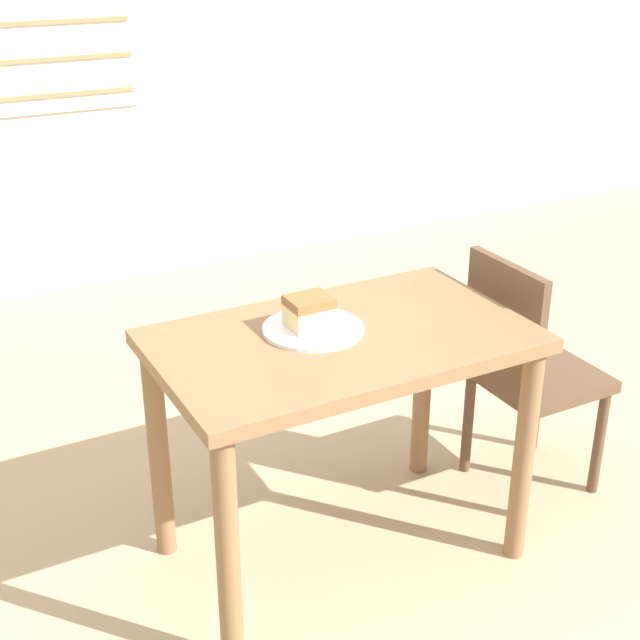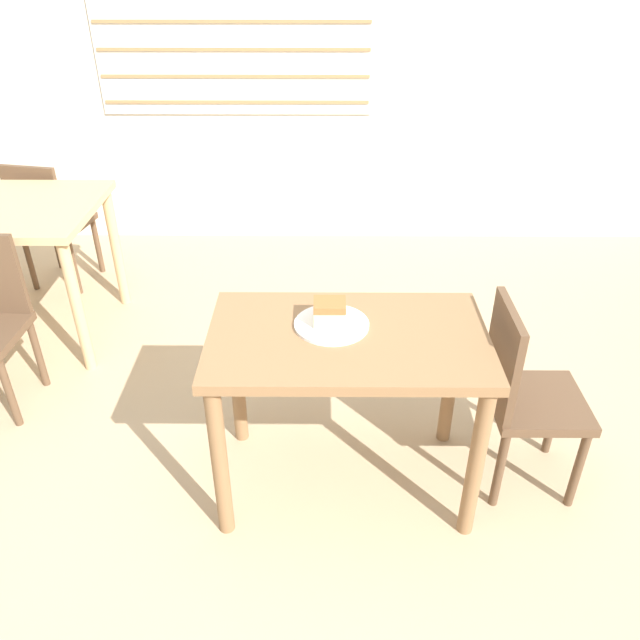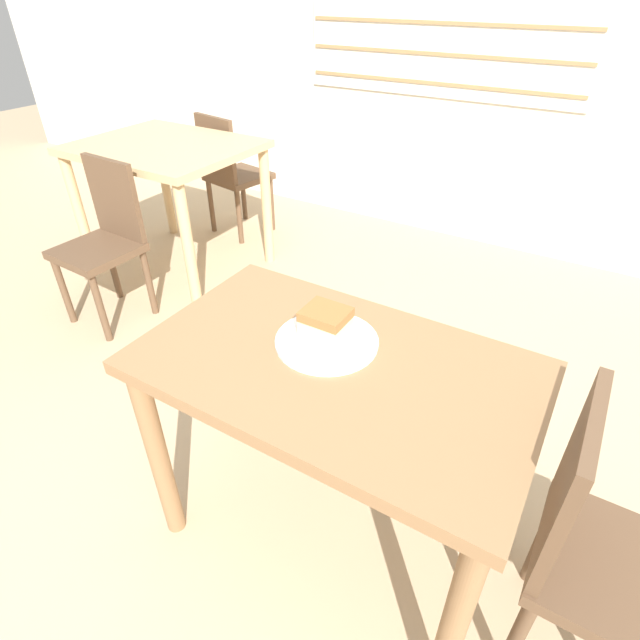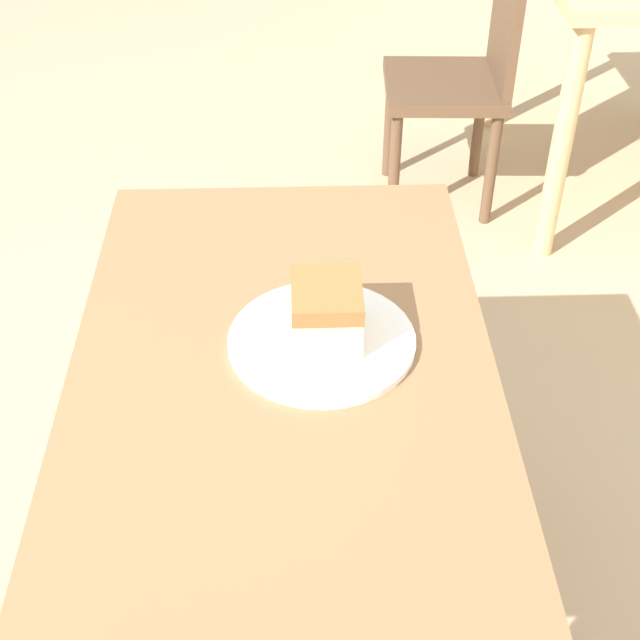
# 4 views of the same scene
# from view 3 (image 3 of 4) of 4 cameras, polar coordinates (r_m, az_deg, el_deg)

# --- Properties ---
(wall_back) EXTENTS (10.00, 0.09, 2.80)m
(wall_back) POSITION_cam_3_polar(r_m,az_deg,el_deg) (3.43, 24.08, 29.76)
(wall_back) COLOR silver
(wall_back) RESTS_ON ground_plane
(dining_table_near) EXTENTS (1.02, 0.62, 0.73)m
(dining_table_near) POSITION_cam_3_polar(r_m,az_deg,el_deg) (1.36, 1.64, -8.85)
(dining_table_near) COLOR olive
(dining_table_near) RESTS_ON ground_plane
(dining_table_far) EXTENTS (0.97, 0.79, 0.77)m
(dining_table_far) POSITION_cam_3_polar(r_m,az_deg,el_deg) (3.13, -17.07, 16.59)
(dining_table_far) COLOR tan
(dining_table_far) RESTS_ON ground_plane
(chair_near_window) EXTENTS (0.36, 0.36, 0.83)m
(chair_near_window) POSITION_cam_3_polar(r_m,az_deg,el_deg) (1.43, 29.00, -21.98)
(chair_near_window) COLOR brown
(chair_near_window) RESTS_ON ground_plane
(chair_far_corner) EXTENTS (0.38, 0.38, 0.83)m
(chair_far_corner) POSITION_cam_3_polar(r_m,az_deg,el_deg) (2.80, -23.35, 8.55)
(chair_far_corner) COLOR brown
(chair_far_corner) RESTS_ON ground_plane
(chair_far_opposite) EXTENTS (0.42, 0.42, 0.83)m
(chair_far_opposite) POSITION_cam_3_polar(r_m,az_deg,el_deg) (3.60, -10.10, 16.30)
(chair_far_opposite) COLOR brown
(chair_far_opposite) RESTS_ON ground_plane
(plate) EXTENTS (0.28, 0.28, 0.01)m
(plate) POSITION_cam_3_polar(r_m,az_deg,el_deg) (1.34, 0.77, -2.44)
(plate) COLOR white
(plate) RESTS_ON dining_table_near
(cake_slice) EXTENTS (0.12, 0.10, 0.09)m
(cake_slice) POSITION_cam_3_polar(r_m,az_deg,el_deg) (1.32, 0.66, -0.45)
(cake_slice) COLOR beige
(cake_slice) RESTS_ON plate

